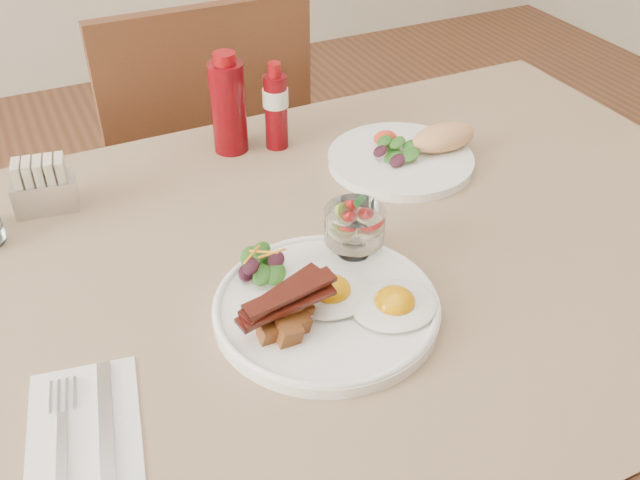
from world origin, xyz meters
TOP-DOWN VIEW (x-y plane):
  - table at (0.00, 0.00)m, footprint 1.33×0.88m
  - chair_far at (0.00, 0.66)m, footprint 0.42×0.42m
  - main_plate at (-0.06, -0.10)m, footprint 0.28×0.28m
  - fried_eggs at (-0.02, -0.12)m, footprint 0.18×0.16m
  - bacon_potato_pile at (-0.12, -0.12)m, footprint 0.12×0.08m
  - side_salad at (-0.11, -0.02)m, footprint 0.07×0.07m
  - fruit_cup at (0.01, -0.02)m, footprint 0.08×0.08m
  - second_plate at (0.22, 0.17)m, footprint 0.26×0.24m
  - ketchup_bottle at (-0.03, 0.34)m, footprint 0.07×0.07m
  - hot_sauce_bottle at (0.05, 0.32)m, footprint 0.05×0.05m
  - sugar_caddy at (-0.34, 0.29)m, footprint 0.10×0.06m
  - napkin_cutlery at (-0.37, -0.17)m, footprint 0.15×0.22m

SIDE VIEW (x-z plane):
  - chair_far at x=0.00m, z-range 0.06..0.99m
  - table at x=0.00m, z-range 0.29..1.04m
  - napkin_cutlery at x=-0.37m, z-range 0.75..0.76m
  - main_plate at x=-0.06m, z-range 0.75..0.77m
  - second_plate at x=0.22m, z-range 0.74..0.80m
  - fried_eggs at x=-0.02m, z-range 0.76..0.79m
  - side_salad at x=-0.11m, z-range 0.76..0.80m
  - sugar_caddy at x=-0.34m, z-range 0.75..0.83m
  - bacon_potato_pile at x=-0.12m, z-range 0.77..0.82m
  - fruit_cup at x=0.01m, z-range 0.77..0.85m
  - hot_sauce_bottle at x=0.05m, z-range 0.75..0.90m
  - ketchup_bottle at x=-0.03m, z-range 0.75..0.92m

